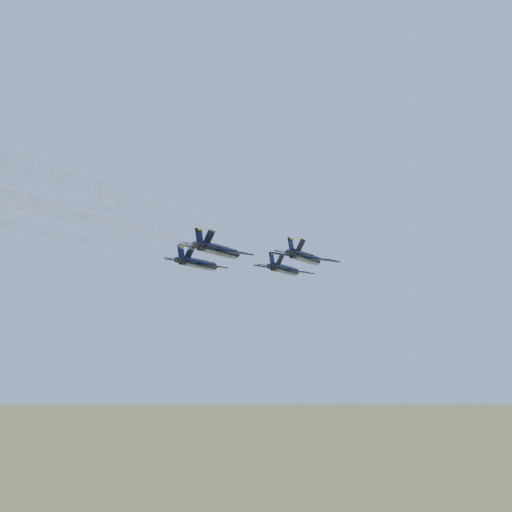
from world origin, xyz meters
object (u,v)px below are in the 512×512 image
at_px(jet_lead, 285,270).
at_px(jet_slot, 219,250).
at_px(jet_left, 199,264).
at_px(jet_right, 305,257).

distance_m(jet_lead, jet_slot, 28.53).
bearing_deg(jet_left, jet_slot, -53.29).
height_order(jet_right, jet_slot, same).
xyz_separation_m(jet_right, jet_slot, (-8.17, -13.61, 0.00)).
relative_size(jet_lead, jet_right, 1.00).
bearing_deg(jet_slot, jet_left, 126.71).
height_order(jet_lead, jet_right, same).
bearing_deg(jet_left, jet_right, -3.57).
height_order(jet_lead, jet_left, same).
distance_m(jet_right, jet_slot, 15.88).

